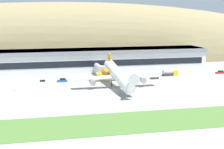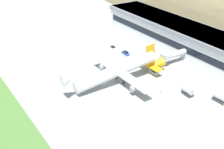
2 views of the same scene
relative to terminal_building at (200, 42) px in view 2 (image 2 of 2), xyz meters
name	(u,v)px [view 2 (image 2 of 2)]	position (x,y,z in m)	size (l,w,h in m)	color
ground_plane	(105,82)	(-1.52, -49.48, -6.37)	(428.87, 428.87, 0.00)	gray
terminal_building	(200,42)	(0.00, 0.00, 0.00)	(120.30, 19.67, 11.25)	silver
jetway_0	(172,55)	(0.27, -16.40, -2.38)	(3.38, 12.75, 5.43)	silver
cargo_airplane	(118,71)	(2.18, -45.59, -1.19)	(34.97, 45.27, 12.26)	white
service_car_0	(126,53)	(-18.50, -27.61, -5.72)	(4.54, 1.81, 1.58)	#264C99
service_car_1	(113,48)	(-27.23, -29.00, -5.78)	(4.34, 1.98, 1.42)	silver
service_car_2	(154,72)	(3.31, -28.85, -5.72)	(4.20, 1.84, 1.57)	silver
fuel_truck	(223,99)	(33.45, -23.75, -4.85)	(7.52, 2.62, 3.23)	gold
box_truck	(186,90)	(22.08, -29.83, -4.88)	(6.57, 2.71, 3.14)	silver
traffic_cone_0	(160,92)	(16.40, -36.70, -6.09)	(0.52, 0.52, 0.58)	orange
traffic_cone_1	(79,46)	(-38.42, -41.36, -6.09)	(0.52, 0.52, 0.58)	orange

